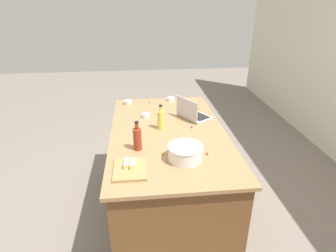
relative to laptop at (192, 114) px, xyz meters
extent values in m
plane|color=slate|center=(0.27, -0.28, -0.95)|extent=(12.00, 12.00, 0.00)
cube|color=brown|center=(0.27, -0.28, -0.51)|extent=(1.74, 0.98, 0.87)
cube|color=#9E754C|center=(0.27, -0.28, -0.06)|extent=(1.80, 1.04, 0.03)
cube|color=#B7B7BC|center=(-0.02, 0.03, -0.04)|extent=(0.38, 0.35, 0.02)
cube|color=black|center=(-0.03, 0.04, -0.03)|extent=(0.31, 0.28, 0.00)
cube|color=#B7B7BC|center=(0.04, -0.07, 0.07)|extent=(0.26, 0.17, 0.20)
cube|color=silver|center=(0.04, -0.06, 0.07)|extent=(0.23, 0.14, 0.18)
cylinder|color=white|center=(0.77, -0.20, 0.01)|extent=(0.26, 0.26, 0.11)
cylinder|color=black|center=(0.77, -0.20, 0.01)|extent=(0.21, 0.21, 0.10)
torus|color=white|center=(0.77, -0.20, 0.06)|extent=(0.27, 0.27, 0.02)
cylinder|color=#DBC64C|center=(0.21, -0.34, 0.04)|extent=(0.07, 0.07, 0.17)
cylinder|color=#DBC64C|center=(0.21, -0.34, 0.15)|extent=(0.03, 0.03, 0.05)
cylinder|color=black|center=(0.21, -0.34, 0.18)|extent=(0.03, 0.03, 0.01)
cylinder|color=maroon|center=(0.58, -0.55, 0.04)|extent=(0.07, 0.07, 0.18)
cylinder|color=maroon|center=(0.58, -0.55, 0.16)|extent=(0.03, 0.03, 0.05)
cylinder|color=black|center=(0.58, -0.55, 0.19)|extent=(0.03, 0.03, 0.01)
cube|color=#AD7F4C|center=(0.88, -0.61, -0.04)|extent=(0.29, 0.23, 0.02)
cube|color=#F4E58C|center=(0.84, -0.64, -0.01)|extent=(0.11, 0.05, 0.04)
cube|color=#F4E58C|center=(0.85, -0.59, -0.01)|extent=(0.11, 0.05, 0.04)
cylinder|color=white|center=(-0.53, -0.16, -0.03)|extent=(0.08, 0.08, 0.04)
cylinder|color=white|center=(-0.07, -0.47, -0.03)|extent=(0.08, 0.08, 0.04)
cylinder|color=beige|center=(-0.47, -0.66, -0.02)|extent=(0.09, 0.09, 0.05)
sphere|color=green|center=(-0.49, -0.41, -0.04)|extent=(0.02, 0.02, 0.02)
sphere|color=#CC3399|center=(0.23, -0.05, -0.04)|extent=(0.02, 0.02, 0.02)
sphere|color=red|center=(0.72, -0.02, -0.04)|extent=(0.02, 0.02, 0.02)
sphere|color=yellow|center=(0.69, -0.36, -0.04)|extent=(0.02, 0.02, 0.02)
sphere|color=orange|center=(-0.21, 0.11, -0.04)|extent=(0.02, 0.02, 0.02)
camera|label=1|loc=(2.58, -0.52, 1.09)|focal=30.09mm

